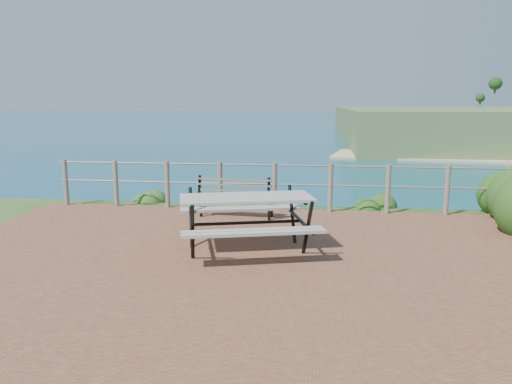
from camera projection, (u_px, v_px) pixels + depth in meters
ground at (253, 261)px, 7.18m from camera, size 10.00×7.00×0.12m
ocean at (318, 108)px, 202.44m from camera, size 1200.00×1200.00×0.00m
safety_railing at (275, 184)px, 10.35m from camera, size 9.40×0.10×1.00m
picnic_table at (246, 217)px, 7.54m from camera, size 2.12×1.66×0.83m
park_bench at (236, 190)px, 9.76m from camera, size 1.51×0.50×0.84m
shrub_lip_west at (148, 201)px, 11.54m from camera, size 0.81×0.81×0.56m
shrub_lip_east at (373, 207)px, 10.88m from camera, size 0.70×0.70×0.41m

